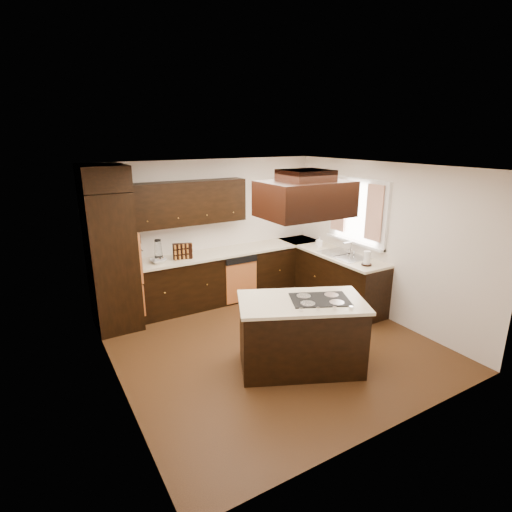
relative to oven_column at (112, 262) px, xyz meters
name	(u,v)px	position (x,y,z in m)	size (l,w,h in m)	color
floor	(271,344)	(1.78, -1.71, -1.07)	(4.20, 4.20, 0.02)	brown
ceiling	(273,166)	(1.78, -1.71, 1.45)	(4.20, 4.20, 0.02)	white
wall_back	(209,231)	(1.78, 0.40, 0.19)	(4.20, 0.02, 2.50)	silver
wall_front	(395,320)	(1.78, -3.81, 0.19)	(4.20, 0.02, 2.50)	silver
wall_left	(111,290)	(-0.33, -1.71, 0.19)	(0.02, 4.20, 2.50)	silver
wall_right	(382,241)	(3.88, -1.71, 0.19)	(0.02, 4.20, 2.50)	silver
oven_column	(112,262)	(0.00, 0.00, 0.00)	(0.65, 0.75, 2.12)	black
wall_oven_face	(135,254)	(0.35, 0.00, 0.06)	(0.05, 0.62, 0.78)	orange
base_cabinets_back	(219,278)	(1.81, 0.09, -0.62)	(2.93, 0.60, 0.88)	black
base_cabinets_right	(328,276)	(3.58, -0.80, -0.62)	(0.60, 2.40, 0.88)	black
countertop_back	(219,253)	(1.81, 0.08, -0.16)	(2.93, 0.63, 0.04)	beige
countertop_right	(329,251)	(3.56, -0.80, -0.16)	(0.63, 2.40, 0.04)	beige
upper_cabinets	(188,203)	(1.34, 0.23, 0.75)	(2.00, 0.34, 0.72)	black
dishwasher_front	(241,282)	(2.10, -0.20, -0.66)	(0.60, 0.05, 0.72)	orange
window_frame	(358,212)	(3.85, -1.16, 0.59)	(0.06, 1.32, 1.12)	white
window_pane	(359,211)	(3.87, -1.16, 0.59)	(0.00, 1.20, 1.00)	white
curtain_left	(374,213)	(3.79, -1.57, 0.64)	(0.02, 0.34, 0.90)	beige
curtain_right	(338,205)	(3.79, -0.74, 0.64)	(0.02, 0.34, 0.90)	beige
sink_rim	(343,255)	(3.58, -1.16, -0.14)	(0.52, 0.84, 0.01)	silver
island	(301,335)	(1.78, -2.39, -0.62)	(1.51, 0.82, 0.88)	black
island_top	(302,302)	(1.78, -2.39, -0.16)	(1.56, 0.88, 0.04)	beige
cooktop	(320,299)	(1.99, -2.49, -0.13)	(0.71, 0.48, 0.01)	black
range_hood	(305,199)	(1.88, -2.25, 1.10)	(1.05, 0.72, 0.42)	black
hood_duct	(306,175)	(1.88, -2.25, 1.38)	(0.55, 0.50, 0.13)	black
blender_base	(159,260)	(0.73, 0.02, -0.09)	(0.15, 0.15, 0.10)	silver
blender_pitcher	(158,249)	(0.73, 0.02, 0.09)	(0.13, 0.13, 0.26)	silver
spice_rack	(182,251)	(1.13, 0.03, -0.01)	(0.32, 0.08, 0.26)	black
mixing_bowl	(158,261)	(0.71, 0.03, -0.11)	(0.25, 0.25, 0.06)	white
soap_bottle	(319,242)	(3.55, -0.54, -0.04)	(0.09, 0.09, 0.20)	white
paper_towel	(367,258)	(3.51, -1.77, -0.03)	(0.11, 0.11, 0.23)	white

